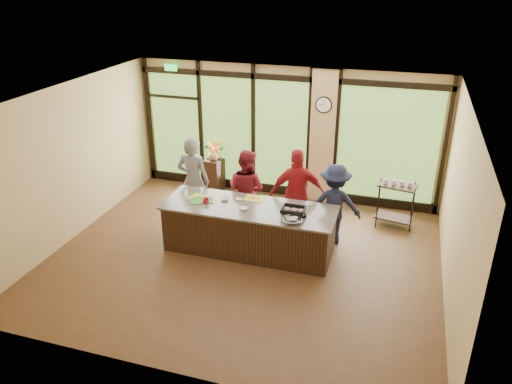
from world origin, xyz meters
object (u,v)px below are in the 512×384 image
Objects in this scene: cook_left at (193,181)px; bar_cart at (396,199)px; roasting_pan at (293,213)px; cook_right at (334,204)px; island_base at (249,230)px; flower_stand at (214,175)px.

cook_left is 1.83× the size of bar_cart.
roasting_pan is (2.30, -0.88, 0.03)m from cook_left.
cook_left is 1.16× the size of cook_right.
cook_right is at bearing 32.25° from roasting_pan.
island_base is at bearing 150.34° from roasting_pan.
flower_stand is at bearing 111.19° from roasting_pan.
cook_left is at bearing -154.67° from bar_cart.
cook_right is 1.53m from bar_cart.
cook_right is 2.07× the size of flower_stand.
flower_stand is (-3.10, 1.62, -0.42)m from cook_right.
island_base is 1.70m from cook_right.
cook_right reaches higher than roasting_pan.
island_base is 1.93× the size of cook_right.
bar_cart reaches higher than roasting_pan.
cook_left reaches higher than flower_stand.
roasting_pan reaches higher than flower_stand.
bar_cart is (4.01, 1.04, -0.32)m from cook_left.
cook_right is 1.58× the size of bar_cart.
roasting_pan is at bearing -5.81° from island_base.
flower_stand is at bearing -83.92° from cook_left.
cook_right reaches higher than island_base.
roasting_pan is 0.40× the size of bar_cart.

